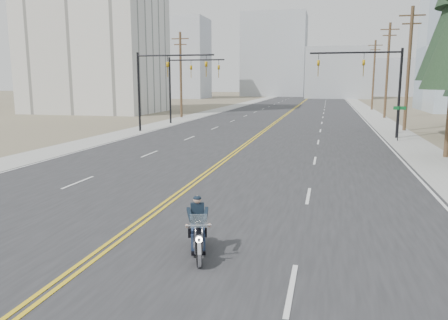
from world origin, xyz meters
TOP-DOWN VIEW (x-y plane):
  - road at (0.00, 70.00)m, footprint 20.00×200.00m
  - sidewalk_left at (-11.50, 70.00)m, footprint 3.00×200.00m
  - sidewalk_right at (11.50, 70.00)m, footprint 3.00×200.00m
  - traffic_mast_left at (-8.98, 32.00)m, footprint 7.10×0.26m
  - traffic_mast_right at (8.98, 32.00)m, footprint 7.10×0.26m
  - traffic_mast_far at (-9.31, 40.00)m, footprint 6.10×0.26m
  - street_sign at (10.80, 30.00)m, footprint 0.90×0.06m
  - utility_pole_c at (12.50, 38.00)m, footprint 2.20×0.30m
  - utility_pole_d at (12.50, 53.00)m, footprint 2.20×0.30m
  - utility_pole_e at (12.50, 70.00)m, footprint 2.20×0.30m
  - utility_pole_left at (-12.50, 48.00)m, footprint 2.20×0.30m
  - apartment_block at (-28.00, 55.00)m, footprint 18.00×14.00m
  - haze_bldg_a at (-35.00, 115.00)m, footprint 14.00×12.00m
  - haze_bldg_b at (8.00, 125.00)m, footprint 18.00×14.00m
  - haze_bldg_d at (-12.00, 140.00)m, footprint 20.00×15.00m
  - haze_bldg_e at (25.00, 150.00)m, footprint 14.00×14.00m
  - haze_bldg_f at (-50.00, 130.00)m, footprint 12.00×12.00m
  - motorcyclist at (2.52, 5.36)m, footprint 1.40×2.10m

SIDE VIEW (x-z plane):
  - road at x=0.00m, z-range 0.00..0.01m
  - sidewalk_left at x=-11.50m, z-range 0.00..0.01m
  - sidewalk_right at x=11.50m, z-range 0.00..0.01m
  - motorcyclist at x=2.52m, z-range 0.00..1.51m
  - street_sign at x=10.80m, z-range 0.49..3.12m
  - traffic_mast_far at x=-9.31m, z-range 1.37..8.37m
  - traffic_mast_left at x=-8.98m, z-range 1.44..8.44m
  - traffic_mast_right at x=8.98m, z-range 1.44..8.44m
  - utility_pole_left at x=-12.50m, z-range 0.23..10.73m
  - utility_pole_c at x=12.50m, z-range 0.23..11.23m
  - utility_pole_e at x=12.50m, z-range 0.23..11.23m
  - utility_pole_d at x=12.50m, z-range 0.23..11.73m
  - haze_bldg_e at x=25.00m, z-range 0.00..12.00m
  - haze_bldg_b at x=8.00m, z-range 0.00..14.00m
  - haze_bldg_f at x=-50.00m, z-range 0.00..16.00m
  - haze_bldg_a at x=-35.00m, z-range 0.00..22.00m
  - haze_bldg_d at x=-12.00m, z-range 0.00..26.00m
  - apartment_block at x=-28.00m, z-range 0.00..30.00m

